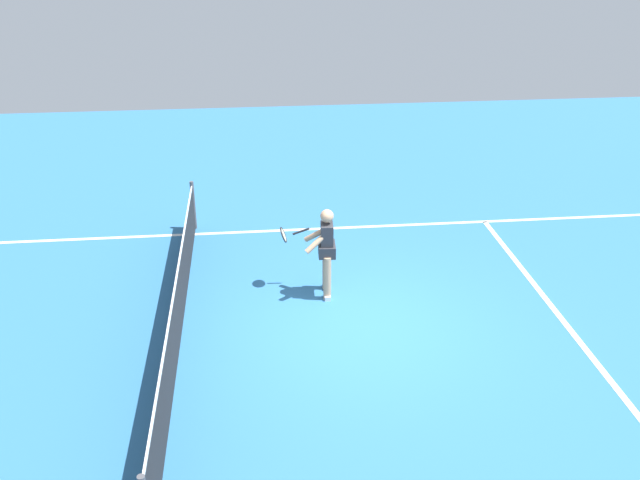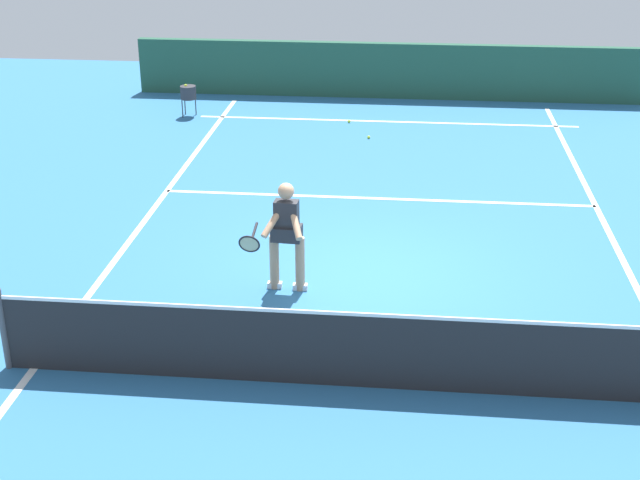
# 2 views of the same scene
# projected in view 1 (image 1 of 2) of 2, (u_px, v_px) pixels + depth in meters

# --- Properties ---
(ground_plane) EXTENTS (27.55, 27.55, 0.00)m
(ground_plane) POSITION_uv_depth(u_px,v_px,m) (365.00, 325.00, 11.08)
(ground_plane) COLOR teal
(service_line_marking) EXTENTS (7.50, 0.10, 0.01)m
(service_line_marking) POSITION_uv_depth(u_px,v_px,m) (558.00, 314.00, 11.38)
(service_line_marking) COLOR white
(service_line_marking) RESTS_ON ground
(sideline_right_marking) EXTENTS (0.10, 19.19, 0.01)m
(sideline_right_marking) POSITION_uv_depth(u_px,v_px,m) (336.00, 228.00, 14.45)
(sideline_right_marking) COLOR white
(sideline_right_marking) RESTS_ON ground
(court_net) EXTENTS (8.18, 0.08, 1.02)m
(court_net) POSITION_uv_depth(u_px,v_px,m) (178.00, 309.00, 10.60)
(court_net) COLOR #4C4C51
(court_net) RESTS_ON ground
(tennis_player) EXTENTS (0.81, 0.92, 1.55)m
(tennis_player) POSITION_uv_depth(u_px,v_px,m) (325.00, 249.00, 11.65)
(tennis_player) COLOR tan
(tennis_player) RESTS_ON ground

